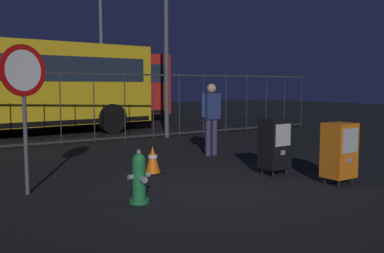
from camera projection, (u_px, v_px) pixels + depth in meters
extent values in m
plane|color=black|center=(219.00, 192.00, 6.51)|extent=(60.00, 60.00, 0.00)
cylinder|color=#1E7238|center=(139.00, 201.00, 5.92)|extent=(0.28, 0.28, 0.05)
cylinder|color=#1E7238|center=(139.00, 180.00, 5.90)|extent=(0.19, 0.19, 0.55)
sphere|color=#1E7238|center=(139.00, 160.00, 5.87)|extent=(0.19, 0.19, 0.19)
cylinder|color=gray|center=(139.00, 152.00, 5.86)|extent=(0.06, 0.06, 0.05)
cylinder|color=gray|center=(144.00, 180.00, 5.78)|extent=(0.09, 0.08, 0.09)
cylinder|color=gray|center=(131.00, 177.00, 5.82)|extent=(0.07, 0.07, 0.07)
cylinder|color=gray|center=(147.00, 175.00, 5.96)|extent=(0.07, 0.07, 0.07)
cylinder|color=black|center=(339.00, 184.00, 6.82)|extent=(0.04, 0.04, 0.12)
cylinder|color=black|center=(352.00, 181.00, 7.01)|extent=(0.04, 0.04, 0.12)
cylinder|color=black|center=(325.00, 180.00, 7.05)|extent=(0.04, 0.04, 0.12)
cylinder|color=black|center=(337.00, 178.00, 7.24)|extent=(0.04, 0.04, 0.12)
cube|color=orange|center=(339.00, 150.00, 6.98)|extent=(0.48, 0.40, 0.90)
cube|color=#B2B7BF|center=(350.00, 141.00, 6.79)|extent=(0.36, 0.01, 0.40)
cube|color=gray|center=(350.00, 160.00, 6.82)|extent=(0.10, 0.02, 0.08)
cylinder|color=black|center=(273.00, 174.00, 7.59)|extent=(0.04, 0.04, 0.12)
cylinder|color=black|center=(286.00, 172.00, 7.77)|extent=(0.04, 0.04, 0.12)
cylinder|color=black|center=(262.00, 171.00, 7.82)|extent=(0.04, 0.04, 0.12)
cylinder|color=black|center=(275.00, 169.00, 8.00)|extent=(0.04, 0.04, 0.12)
cube|color=black|center=(275.00, 144.00, 7.75)|extent=(0.48, 0.40, 0.90)
cube|color=#B2B7BF|center=(283.00, 135.00, 7.56)|extent=(0.36, 0.01, 0.40)
cube|color=gray|center=(283.00, 153.00, 7.59)|extent=(0.10, 0.02, 0.08)
cylinder|color=#4C4F54|center=(25.00, 121.00, 6.28)|extent=(0.06, 0.06, 2.20)
cylinder|color=red|center=(23.00, 70.00, 6.19)|extent=(0.71, 0.31, 0.76)
cylinder|color=white|center=(23.00, 70.00, 6.18)|extent=(0.56, 0.23, 0.60)
cylinder|color=#382D51|center=(208.00, 137.00, 9.85)|extent=(0.14, 0.14, 0.85)
cylinder|color=#382D51|center=(214.00, 137.00, 9.95)|extent=(0.14, 0.14, 0.85)
cube|color=navy|center=(211.00, 106.00, 9.83)|extent=(0.36, 0.20, 0.60)
sphere|color=tan|center=(211.00, 88.00, 9.79)|extent=(0.22, 0.22, 0.22)
cylinder|color=navy|center=(203.00, 105.00, 9.70)|extent=(0.09, 0.09, 0.55)
cylinder|color=navy|center=(219.00, 105.00, 9.96)|extent=(0.09, 0.09, 0.55)
cube|color=black|center=(153.00, 173.00, 7.83)|extent=(0.36, 0.36, 0.03)
cone|color=orange|center=(153.00, 159.00, 7.81)|extent=(0.28, 0.28, 0.50)
cylinder|color=white|center=(153.00, 156.00, 7.80)|extent=(0.17, 0.17, 0.06)
cube|color=#2D2D33|center=(77.00, 74.00, 11.62)|extent=(18.00, 0.04, 0.05)
cube|color=#2D2D33|center=(78.00, 141.00, 11.80)|extent=(18.00, 0.04, 0.05)
cylinder|color=#2D2D33|center=(24.00, 110.00, 10.92)|extent=(0.03, 0.03, 2.00)
cylinder|color=#2D2D33|center=(60.00, 109.00, 11.45)|extent=(0.03, 0.03, 2.00)
cylinder|color=#2D2D33|center=(94.00, 108.00, 11.97)|extent=(0.03, 0.03, 2.00)
cylinder|color=#2D2D33|center=(125.00, 107.00, 12.50)|extent=(0.03, 0.03, 2.00)
cylinder|color=#2D2D33|center=(153.00, 106.00, 13.02)|extent=(0.03, 0.03, 2.00)
cylinder|color=#2D2D33|center=(179.00, 105.00, 13.55)|extent=(0.03, 0.03, 2.00)
cylinder|color=#2D2D33|center=(203.00, 104.00, 14.08)|extent=(0.03, 0.03, 2.00)
cylinder|color=#2D2D33|center=(226.00, 104.00, 14.60)|extent=(0.03, 0.03, 2.00)
cylinder|color=#2D2D33|center=(247.00, 103.00, 15.13)|extent=(0.03, 0.03, 2.00)
cylinder|color=#2D2D33|center=(266.00, 102.00, 15.66)|extent=(0.03, 0.03, 2.00)
cylinder|color=#2D2D33|center=(284.00, 102.00, 16.18)|extent=(0.03, 0.03, 2.00)
cylinder|color=#2D2D33|center=(301.00, 101.00, 16.71)|extent=(0.03, 0.03, 2.00)
cylinder|color=black|center=(112.00, 119.00, 14.46)|extent=(1.02, 0.35, 1.00)
cylinder|color=black|center=(82.00, 115.00, 16.42)|extent=(1.02, 0.35, 1.00)
cube|color=red|center=(44.00, 84.00, 17.72)|extent=(10.69, 3.46, 2.65)
cube|color=#1E2838|center=(44.00, 73.00, 17.68)|extent=(10.06, 3.42, 0.80)
cube|color=black|center=(45.00, 113.00, 17.84)|extent=(10.48, 3.45, 0.16)
cylinder|color=black|center=(138.00, 111.00, 18.50)|extent=(1.02, 0.37, 1.00)
cylinder|color=black|center=(119.00, 109.00, 20.68)|extent=(1.02, 0.37, 1.00)
cylinder|color=#4C4F54|center=(101.00, 33.00, 16.37)|extent=(0.14, 0.14, 7.24)
cylinder|color=#4C4F54|center=(166.00, 7.00, 12.97)|extent=(0.14, 0.14, 8.05)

